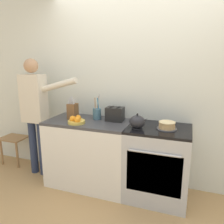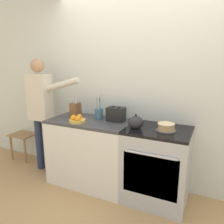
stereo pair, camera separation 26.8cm
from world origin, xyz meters
name	(u,v)px [view 1 (the left image)]	position (x,y,z in m)	size (l,w,h in m)	color
ground_plane	(128,205)	(0.00, 0.00, 0.00)	(16.00, 16.00, 0.00)	tan
wall_back	(143,89)	(0.00, 0.63, 1.30)	(8.00, 0.04, 2.60)	silver
counter_cabinet	(89,153)	(-0.64, 0.30, 0.45)	(1.09, 0.61, 0.90)	white
stove_range	(157,163)	(0.27, 0.30, 0.45)	(0.74, 0.64, 0.90)	#B7BABF
layer_cake	(167,126)	(0.36, 0.28, 0.94)	(0.23, 0.23, 0.09)	#4C4C51
tea_kettle	(137,122)	(0.04, 0.20, 0.98)	(0.22, 0.18, 0.18)	#232328
knife_block	(73,111)	(-0.88, 0.32, 1.01)	(0.11, 0.13, 0.30)	brown
utensil_crock	(97,113)	(-0.57, 0.42, 0.98)	(0.11, 0.11, 0.34)	#477084
fruit_bowl	(76,121)	(-0.73, 0.14, 0.94)	(0.22, 0.22, 0.10)	gold
toaster	(115,114)	(-0.31, 0.41, 0.99)	(0.24, 0.16, 0.18)	black
person_baker	(35,107)	(-1.48, 0.30, 1.02)	(0.95, 0.20, 1.70)	#283351
dining_chair	(19,133)	(-2.07, 0.57, 0.49)	(0.40, 0.40, 0.85)	#997047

